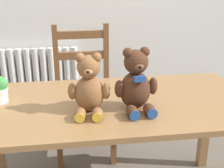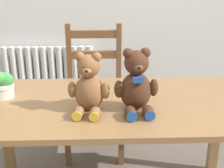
# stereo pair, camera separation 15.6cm
# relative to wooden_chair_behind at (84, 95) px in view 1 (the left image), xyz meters

# --- Properties ---
(radiator) EXTENTS (0.83, 0.10, 0.72)m
(radiator) POSITION_rel_wooden_chair_behind_xyz_m (-0.43, 0.49, -0.14)
(radiator) COLOR silver
(radiator) RESTS_ON ground_plane
(dining_table) EXTENTS (1.54, 0.77, 0.71)m
(dining_table) POSITION_rel_wooden_chair_behind_xyz_m (0.13, -0.70, 0.15)
(dining_table) COLOR olive
(dining_table) RESTS_ON ground_plane
(wooden_chair_behind) EXTENTS (0.43, 0.45, 0.99)m
(wooden_chair_behind) POSITION_rel_wooden_chair_behind_xyz_m (0.00, 0.00, 0.00)
(wooden_chair_behind) COLOR brown
(wooden_chair_behind) RESTS_ON ground_plane
(teddy_bear_left) EXTENTS (0.21, 0.22, 0.30)m
(teddy_bear_left) POSITION_rel_wooden_chair_behind_xyz_m (-0.01, -0.80, 0.38)
(teddy_bear_left) COLOR brown
(teddy_bear_left) RESTS_ON dining_table
(teddy_bear_right) EXTENTS (0.23, 0.23, 0.32)m
(teddy_bear_right) POSITION_rel_wooden_chair_behind_xyz_m (0.23, -0.80, 0.38)
(teddy_bear_right) COLOR #472819
(teddy_bear_right) RESTS_ON dining_table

